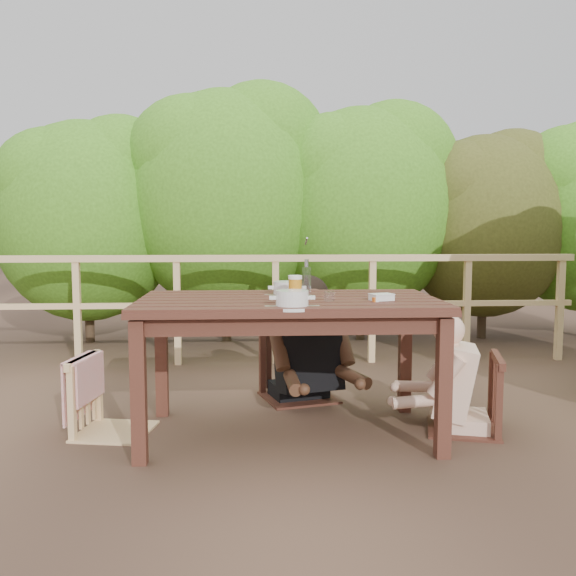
{
  "coord_description": "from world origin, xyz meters",
  "views": [
    {
      "loc": [
        -0.22,
        -3.75,
        1.28
      ],
      "look_at": [
        0.0,
        0.05,
        0.9
      ],
      "focal_mm": 39.24,
      "sensor_mm": 36.0,
      "label": 1
    }
  ],
  "objects": [
    {
      "name": "diner_right",
      "position": [
        1.13,
        0.02,
        0.6
      ],
      "size": [
        0.7,
        0.62,
        1.19
      ],
      "primitive_type": null,
      "rotation": [
        0.0,
        0.0,
        1.31
      ],
      "color": "beige",
      "rests_on": "ground"
    },
    {
      "name": "woman",
      "position": [
        0.12,
        0.81,
        0.71
      ],
      "size": [
        0.74,
        0.83,
        1.41
      ],
      "primitive_type": null,
      "rotation": [
        0.0,
        0.0,
        3.42
      ],
      "color": "black",
      "rests_on": "ground"
    },
    {
      "name": "ground",
      "position": [
        0.0,
        0.0,
        0.0
      ],
      "size": [
        60.0,
        60.0,
        0.0
      ],
      "primitive_type": "plane",
      "color": "brown",
      "rests_on": "ground"
    },
    {
      "name": "tumbler",
      "position": [
        0.23,
        -0.17,
        0.86
      ],
      "size": [
        0.06,
        0.06,
        0.07
      ],
      "primitive_type": "cylinder",
      "color": "silver",
      "rests_on": "table"
    },
    {
      "name": "chair_right",
      "position": [
        1.1,
        0.02,
        0.45
      ],
      "size": [
        0.55,
        0.55,
        0.91
      ],
      "primitive_type": "cube",
      "rotation": [
        0.0,
        0.0,
        -1.83
      ],
      "color": "#3F1F16",
      "rests_on": "ground"
    },
    {
      "name": "butter_tub",
      "position": [
        0.54,
        -0.15,
        0.85
      ],
      "size": [
        0.15,
        0.13,
        0.06
      ],
      "primitive_type": "cube",
      "rotation": [
        0.0,
        0.0,
        0.31
      ],
      "color": "white",
      "rests_on": "table"
    },
    {
      "name": "bread_roll",
      "position": [
        0.01,
        -0.16,
        0.87
      ],
      "size": [
        0.14,
        0.11,
        0.08
      ],
      "primitive_type": "ellipsoid",
      "color": "#A95F28",
      "rests_on": "table"
    },
    {
      "name": "bottle",
      "position": [
        0.13,
        0.19,
        0.95
      ],
      "size": [
        0.06,
        0.06,
        0.24
      ],
      "primitive_type": "cylinder",
      "color": "white",
      "rests_on": "table"
    },
    {
      "name": "chair_left",
      "position": [
        -1.07,
        0.09,
        0.45
      ],
      "size": [
        0.51,
        0.51,
        0.9
      ],
      "primitive_type": "cube",
      "rotation": [
        0.0,
        0.0,
        1.4
      ],
      "color": "#DBB178",
      "rests_on": "ground"
    },
    {
      "name": "soup_near",
      "position": [
        -0.0,
        -0.35,
        0.88
      ],
      "size": [
        0.3,
        0.3,
        0.1
      ],
      "primitive_type": "cylinder",
      "color": "white",
      "rests_on": "table"
    },
    {
      "name": "chair_far",
      "position": [
        0.12,
        0.79,
        0.5
      ],
      "size": [
        0.62,
        0.62,
        1.01
      ],
      "primitive_type": "cube",
      "rotation": [
        0.0,
        0.0,
        0.28
      ],
      "color": "#3F1F16",
      "rests_on": "ground"
    },
    {
      "name": "railing",
      "position": [
        0.0,
        2.0,
        0.51
      ],
      "size": [
        5.6,
        0.1,
        1.01
      ],
      "primitive_type": "cube",
      "color": "#DBB178",
      "rests_on": "ground"
    },
    {
      "name": "table",
      "position": [
        0.0,
        0.0,
        0.41
      ],
      "size": [
        1.79,
        1.01,
        0.83
      ],
      "primitive_type": "cube",
      "color": "#3F1F16",
      "rests_on": "ground"
    },
    {
      "name": "soup_far",
      "position": [
        0.0,
        0.23,
        0.88
      ],
      "size": [
        0.29,
        0.29,
        0.1
      ],
      "primitive_type": "cylinder",
      "color": "white",
      "rests_on": "table"
    },
    {
      "name": "beer_glass",
      "position": [
        0.04,
        -0.06,
        0.91
      ],
      "size": [
        0.08,
        0.08,
        0.16
      ],
      "primitive_type": "cylinder",
      "color": "#C47F0D",
      "rests_on": "table"
    },
    {
      "name": "hedge_row",
      "position": [
        0.4,
        3.2,
        1.9
      ],
      "size": [
        6.6,
        1.6,
        3.8
      ],
      "primitive_type": null,
      "color": "#3C7019",
      "rests_on": "ground"
    }
  ]
}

